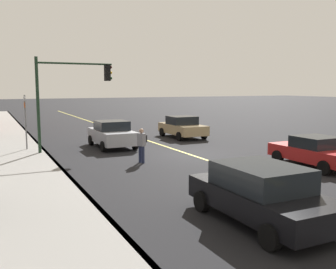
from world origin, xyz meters
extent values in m
plane|color=black|center=(0.00, 0.00, 0.00)|extent=(200.00, 200.00, 0.00)
cube|color=gray|center=(0.00, 8.42, 0.07)|extent=(80.00, 3.33, 0.15)
cube|color=slate|center=(0.00, 6.83, 0.07)|extent=(80.00, 0.16, 0.15)
cube|color=#D8CC4C|center=(0.00, 0.00, 0.01)|extent=(80.00, 0.16, 0.01)
cube|color=red|center=(-5.07, -3.57, 0.59)|extent=(4.11, 1.87, 0.58)
cube|color=black|center=(-5.12, -3.57, 1.13)|extent=(1.67, 1.72, 0.50)
cylinder|color=black|center=(-6.43, -2.65, 0.30)|extent=(0.60, 0.22, 0.60)
cylinder|color=black|center=(-3.71, -4.48, 0.30)|extent=(0.60, 0.22, 0.60)
cylinder|color=black|center=(-3.71, -2.65, 0.30)|extent=(0.60, 0.22, 0.60)
cube|color=black|center=(-9.56, 3.18, 0.61)|extent=(4.39, 1.95, 0.62)
cube|color=black|center=(-9.51, 3.18, 1.23)|extent=(2.33, 1.79, 0.62)
cylinder|color=black|center=(-8.11, 4.14, 0.30)|extent=(0.60, 0.22, 0.60)
cylinder|color=black|center=(-8.11, 2.23, 0.30)|extent=(0.60, 0.22, 0.60)
cylinder|color=black|center=(-11.01, 4.14, 0.30)|extent=(0.60, 0.22, 0.60)
cylinder|color=black|center=(-11.01, 2.23, 0.30)|extent=(0.60, 0.22, 0.60)
cube|color=tan|center=(6.08, -2.80, 0.62)|extent=(4.07, 1.93, 0.65)
cube|color=black|center=(6.17, -2.80, 1.23)|extent=(1.70, 1.77, 0.56)
cylinder|color=black|center=(4.74, -3.74, 0.30)|extent=(0.60, 0.22, 0.60)
cylinder|color=black|center=(4.74, -1.85, 0.30)|extent=(0.60, 0.22, 0.60)
cylinder|color=black|center=(7.43, -3.74, 0.30)|extent=(0.60, 0.22, 0.60)
cylinder|color=black|center=(7.43, -1.85, 0.30)|extent=(0.60, 0.22, 0.60)
cube|color=#A8AAB2|center=(4.16, 2.95, 0.67)|extent=(4.10, 1.89, 0.73)
cube|color=black|center=(4.18, 2.95, 1.30)|extent=(1.77, 1.74, 0.54)
cylinder|color=black|center=(5.51, 3.87, 0.30)|extent=(0.60, 0.22, 0.60)
cylinder|color=black|center=(5.51, 2.02, 0.30)|extent=(0.60, 0.22, 0.60)
cylinder|color=black|center=(2.81, 3.87, 0.30)|extent=(0.60, 0.22, 0.60)
cylinder|color=black|center=(2.81, 2.02, 0.30)|extent=(0.60, 0.22, 0.60)
cylinder|color=#262D4C|center=(-0.97, 3.06, 0.40)|extent=(0.18, 0.18, 0.80)
cylinder|color=#262D4C|center=(-0.77, 3.13, 0.40)|extent=(0.18, 0.18, 0.80)
cube|color=gray|center=(-0.87, 3.09, 1.11)|extent=(0.44, 0.33, 0.60)
sphere|color=tan|center=(-0.87, 3.09, 1.52)|extent=(0.22, 0.22, 0.22)
cube|color=black|center=(-0.82, 2.93, 1.14)|extent=(0.30, 0.24, 0.34)
cylinder|color=#1E3823|center=(3.21, 7.15, 2.54)|extent=(0.16, 0.16, 5.08)
cylinder|color=#1E3823|center=(3.21, 5.18, 4.78)|extent=(0.10, 3.96, 0.10)
cube|color=black|center=(3.21, 3.45, 4.33)|extent=(0.28, 0.30, 0.90)
sphere|color=#360605|center=(3.21, 3.27, 4.63)|extent=(0.18, 0.18, 0.18)
sphere|color=gold|center=(3.21, 3.27, 4.33)|extent=(0.18, 0.18, 0.18)
sphere|color=black|center=(3.21, 3.27, 4.03)|extent=(0.18, 0.18, 0.18)
cylinder|color=slate|center=(4.70, 7.65, 1.56)|extent=(0.08, 0.08, 3.12)
cube|color=white|center=(4.70, 7.67, 2.92)|extent=(0.60, 0.02, 0.20)
cube|color=#DB5919|center=(4.70, 7.67, 2.57)|extent=(0.44, 0.02, 0.28)
camera|label=1|loc=(-17.11, 9.58, 3.57)|focal=40.26mm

